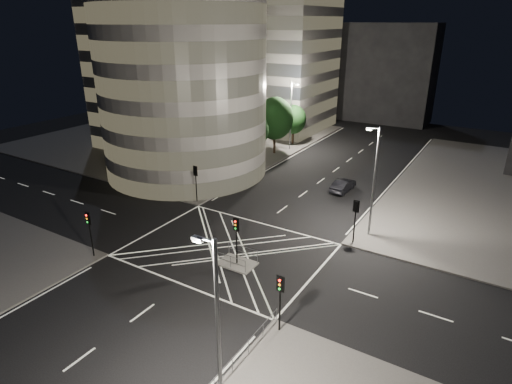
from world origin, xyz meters
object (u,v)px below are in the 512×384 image
Objects in this scene: traffic_signal_nr at (280,293)px; street_lamp_right_near at (217,330)px; central_island at (237,264)px; traffic_signal_island at (236,232)px; traffic_signal_fr at (356,213)px; street_lamp_left_near at (219,141)px; traffic_signal_nl at (89,226)px; sedan at (343,185)px; traffic_signal_fl at (196,177)px; street_lamp_right_far at (374,179)px; street_lamp_left_far at (291,114)px.

street_lamp_right_near is at bearing -84.96° from traffic_signal_nr.
central_island is 0.75× the size of traffic_signal_island.
traffic_signal_fr is 19.14m from street_lamp_left_near.
traffic_signal_nl is 0.92× the size of sedan.
street_lamp_left_near reaches higher than traffic_signal_fl.
street_lamp_right_far is 23.00m from street_lamp_right_near.
traffic_signal_nl is at bearing -90.00° from traffic_signal_fl.
street_lamp_right_far is (7.44, 10.50, 5.47)m from central_island.
traffic_signal_fl and traffic_signal_nr have the same top height.
traffic_signal_nr is at bearing -45.87° from street_lamp_left_near.
sedan is (-5.28, 11.41, -2.20)m from traffic_signal_fr.
street_lamp_left_far is at bearing 116.36° from traffic_signal_nr.
traffic_signal_nl reaches higher than central_island.
traffic_signal_nl is at bearing -153.86° from central_island.
street_lamp_right_far is (0.64, 2.20, 2.63)m from traffic_signal_fr.
street_lamp_left_far reaches higher than traffic_signal_fr.
traffic_signal_fl is 22.24m from traffic_signal_nr.
street_lamp_left_near is (-0.64, 18.80, 2.63)m from traffic_signal_nl.
traffic_signal_fl and traffic_signal_island have the same top height.
traffic_signal_fr is (17.60, 13.60, 0.00)m from traffic_signal_nl.
traffic_signal_island is at bearing -70.05° from street_lamp_left_far.
traffic_signal_nl and traffic_signal_island have the same top height.
street_lamp_right_near is at bearing 102.88° from sedan.
street_lamp_left_near is at bearing 28.09° from sedan.
sedan is at bearing 63.78° from traffic_signal_nl.
traffic_signal_fr is (17.60, 0.00, 0.00)m from traffic_signal_fl.
central_island is at bearing -49.73° from street_lamp_left_near.
traffic_signal_fr is 1.00× the size of traffic_signal_nr.
street_lamp_left_far is (0.00, 18.00, 0.00)m from street_lamp_left_near.
traffic_signal_nr is at bearing -37.93° from central_island.
traffic_signal_fl is at bearing 45.28° from sedan.
traffic_signal_nl and traffic_signal_nr have the same top height.
traffic_signal_fl is at bearing -88.43° from street_lamp_left_far.
traffic_signal_fr is 3.48m from street_lamp_right_far.
traffic_signal_fr is (6.80, 8.30, 2.84)m from central_island.
street_lamp_right_far is (18.87, -3.00, 0.00)m from street_lamp_left_near.
street_lamp_left_far is at bearing 109.95° from traffic_signal_island.
traffic_signal_fl reaches higher than central_island.
street_lamp_left_far reaches higher than sedan.
street_lamp_left_near is (-18.24, 5.20, 2.63)m from traffic_signal_fr.
central_island is at bearing 0.00° from traffic_signal_island.
traffic_signal_nl and traffic_signal_fr have the same top height.
street_lamp_left_far is (-18.24, 23.20, 2.63)m from traffic_signal_fr.
street_lamp_right_near is at bearing -88.25° from traffic_signal_fr.
street_lamp_right_far reaches higher than traffic_signal_island.
traffic_signal_nr is at bearing -37.93° from traffic_signal_island.
central_island is 9.08m from traffic_signal_nr.
central_island is 0.30× the size of street_lamp_left_near.
traffic_signal_nr is 0.40× the size of street_lamp_right_far.
street_lamp_right_near reaches higher than traffic_signal_fr.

